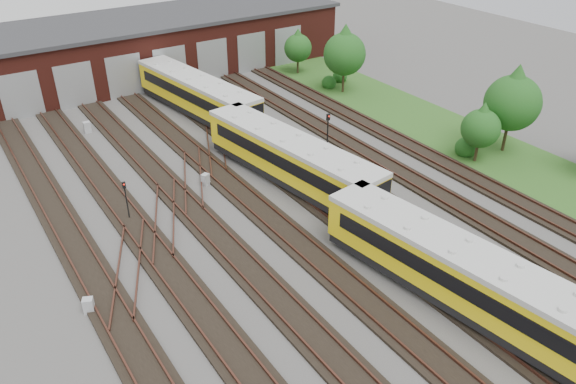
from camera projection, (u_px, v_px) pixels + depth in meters
ground at (349, 254)px, 34.97m from camera, size 120.00×120.00×0.00m
track_network at (341, 249)px, 35.25m from camera, size 30.40×70.00×0.33m
maintenance_shed at (122, 50)px, 62.01m from camera, size 51.00×12.50×6.35m
grass_verge at (442, 130)px, 51.18m from camera, size 8.00×55.00×0.05m
metro_train at (291, 159)px, 41.65m from camera, size 5.21×48.84×3.43m
signal_mast_0 at (126, 196)px, 37.44m from camera, size 0.24×0.22×2.94m
signal_mast_1 at (235, 125)px, 47.06m from camera, size 0.28×0.27×3.20m
signal_mast_2 at (263, 127)px, 47.34m from camera, size 0.26×0.24×2.84m
signal_mast_3 at (328, 129)px, 45.84m from camera, size 0.28×0.26×3.60m
relay_cabinet_0 at (89, 305)px, 30.28m from camera, size 0.69×0.65×0.92m
relay_cabinet_1 at (87, 127)px, 50.50m from camera, size 0.62×0.52×1.01m
relay_cabinet_2 at (205, 179)px, 42.30m from camera, size 0.68×0.63×0.91m
relay_cabinet_3 at (218, 141)px, 47.88m from camera, size 0.81×0.74×1.10m
relay_cabinet_4 at (346, 167)px, 43.71m from camera, size 0.69×0.58×1.13m
tree_0 at (345, 49)px, 57.24m from camera, size 4.35×4.35×7.21m
tree_1 at (298, 45)px, 63.26m from camera, size 3.12×3.12×5.17m
tree_2 at (514, 97)px, 45.08m from camera, size 4.55×4.55×7.54m
tree_3 at (482, 124)px, 44.18m from camera, size 3.10×3.10×5.13m
bush_0 at (466, 145)px, 46.45m from camera, size 1.80×1.80×1.80m
bush_1 at (329, 81)px, 60.44m from camera, size 1.54×1.54×1.54m
bush_2 at (340, 74)px, 62.13m from camera, size 1.60×1.60×1.60m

